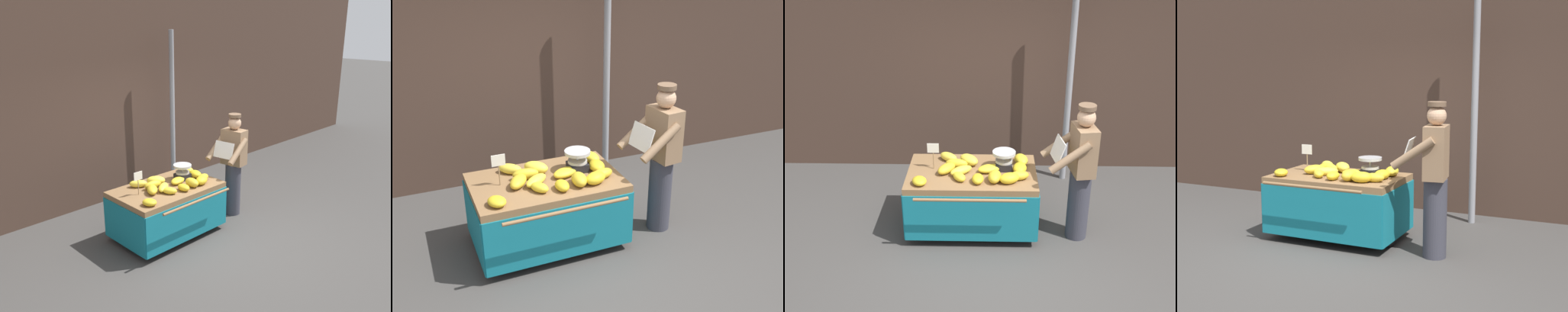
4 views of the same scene
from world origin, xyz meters
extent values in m
plane|color=#423F3D|center=(0.00, 0.00, 0.00)|extent=(60.00, 60.00, 0.00)
cube|color=#473328|center=(0.00, 2.60, 2.17)|extent=(16.00, 0.24, 4.35)
cylinder|color=gray|center=(0.86, 2.08, 1.49)|extent=(0.09, 0.09, 2.97)
cube|color=olive|center=(-0.45, 0.74, 0.74)|extent=(1.56, 0.96, 0.08)
cylinder|color=black|center=(-1.15, 0.74, 0.34)|extent=(0.05, 0.68, 0.68)
cylinder|color=#B7B7BC|center=(-1.18, 0.74, 0.34)|extent=(0.01, 0.12, 0.12)
cylinder|color=black|center=(0.25, 0.74, 0.34)|extent=(0.05, 0.68, 0.68)
cylinder|color=#B7B7BC|center=(0.28, 0.74, 0.34)|extent=(0.01, 0.12, 0.12)
cylinder|color=#4C4742|center=(-0.45, 1.14, 0.35)|extent=(0.05, 0.05, 0.70)
cube|color=#147284|center=(-0.45, 0.26, 0.40)|extent=(1.56, 0.02, 0.60)
cube|color=#147284|center=(-0.45, 1.22, 0.40)|extent=(1.56, 0.02, 0.60)
cube|color=#147284|center=(-1.23, 0.74, 0.40)|extent=(0.02, 0.96, 0.60)
cube|color=#147284|center=(0.33, 0.74, 0.40)|extent=(0.02, 0.96, 0.60)
cylinder|color=olive|center=(-0.45, 0.08, 0.76)|extent=(1.25, 0.04, 0.04)
cube|color=black|center=(-0.07, 0.81, 0.83)|extent=(0.20, 0.20, 0.09)
cylinder|color=#B7B7BC|center=(-0.07, 0.81, 0.93)|extent=(0.02, 0.02, 0.11)
cylinder|color=#B7B7BC|center=(-0.07, 0.81, 1.00)|extent=(0.28, 0.28, 0.04)
cylinder|color=#B7B7BC|center=(-0.07, 0.81, 0.89)|extent=(0.21, 0.21, 0.03)
cylinder|color=#997A51|center=(-0.92, 0.80, 0.89)|extent=(0.01, 0.01, 0.22)
cube|color=white|center=(-0.92, 0.79, 1.06)|extent=(0.14, 0.01, 0.12)
ellipsoid|color=gold|center=(-0.01, 0.45, 0.85)|extent=(0.28, 0.24, 0.12)
ellipsoid|color=gold|center=(0.13, 0.73, 0.84)|extent=(0.19, 0.26, 0.11)
ellipsoid|color=gold|center=(0.11, 0.54, 0.84)|extent=(0.26, 0.18, 0.10)
ellipsoid|color=yellow|center=(-0.76, 1.02, 0.84)|extent=(0.28, 0.26, 0.11)
ellipsoid|color=gold|center=(-0.18, 0.49, 0.85)|extent=(0.18, 0.27, 0.13)
ellipsoid|color=gold|center=(-1.05, 0.39, 0.83)|extent=(0.23, 0.25, 0.09)
ellipsoid|color=yellow|center=(0.15, 0.96, 0.84)|extent=(0.21, 0.28, 0.11)
ellipsoid|color=gold|center=(-0.76, 0.70, 0.84)|extent=(0.28, 0.31, 0.11)
ellipsoid|color=gold|center=(-0.64, 0.82, 0.84)|extent=(0.29, 0.14, 0.12)
ellipsoid|color=yellow|center=(-0.24, 0.73, 0.83)|extent=(0.32, 0.25, 0.09)
ellipsoid|color=yellow|center=(-0.59, 0.50, 0.83)|extent=(0.21, 0.24, 0.09)
ellipsoid|color=gold|center=(-0.37, 0.45, 0.83)|extent=(0.14, 0.21, 0.10)
ellipsoid|color=yellow|center=(-0.50, 0.93, 0.85)|extent=(0.31, 0.31, 0.13)
ellipsoid|color=yellow|center=(-0.58, 0.66, 0.83)|extent=(0.31, 0.28, 0.10)
cylinder|color=#383842|center=(0.83, 0.55, 0.44)|extent=(0.26, 0.26, 0.88)
cube|color=#8C6B4C|center=(0.83, 0.55, 1.17)|extent=(0.28, 0.41, 0.58)
sphere|color=tan|center=(0.83, 0.55, 1.56)|extent=(0.21, 0.21, 0.21)
cylinder|color=brown|center=(0.83, 0.55, 1.69)|extent=(0.20, 0.20, 0.05)
cylinder|color=#8C6B4C|center=(0.65, 0.31, 1.18)|extent=(0.49, 0.16, 0.37)
cylinder|color=#8C6B4C|center=(0.59, 0.73, 1.18)|extent=(0.49, 0.16, 0.37)
cube|color=silver|center=(0.54, 0.51, 1.19)|extent=(0.14, 0.35, 0.25)
camera|label=1|loc=(-4.25, -3.74, 3.15)|focal=39.27mm
camera|label=2|loc=(-1.77, -3.52, 3.04)|focal=43.72mm
camera|label=3|loc=(-0.23, -4.69, 3.58)|focal=46.25mm
camera|label=4|loc=(2.66, -5.16, 2.09)|focal=51.59mm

